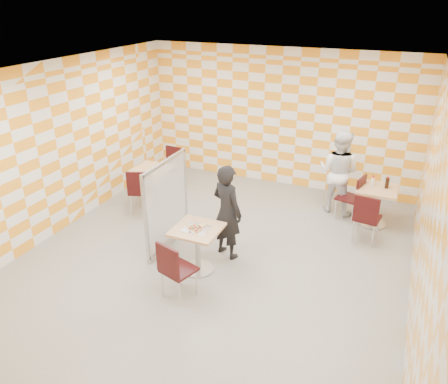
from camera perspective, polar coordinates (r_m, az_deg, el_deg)
name	(u,v)px	position (r m, az deg, el deg)	size (l,w,h in m)	color
room_shell	(227,163)	(7.03, 0.36, 3.80)	(7.00, 7.00, 7.00)	#999993
main_table	(197,242)	(6.76, -3.50, -6.54)	(0.70, 0.70, 0.75)	#DDB777
second_table	(376,200)	(8.53, 19.18, -0.99)	(0.70, 0.70, 0.75)	#DDB777
empty_table	(153,179)	(9.08, -9.29, 1.70)	(0.70, 0.70, 0.75)	#DDB777
chair_main_front	(174,267)	(6.16, -6.58, -9.71)	(0.53, 0.53, 0.92)	black
chair_second_front	(367,215)	(7.83, 18.13, -2.89)	(0.47, 0.48, 0.92)	black
chair_second_side	(354,195)	(8.55, 16.65, -0.32)	(0.52, 0.51, 0.92)	black
chair_empty_near	(139,188)	(8.60, -10.99, 0.47)	(0.54, 0.55, 0.92)	black
chair_empty_far	(172,164)	(9.70, -6.78, 3.59)	(0.44, 0.45, 0.92)	black
partition	(167,203)	(7.36, -7.49, -1.46)	(0.08, 1.38, 1.55)	white
man_dark	(227,212)	(7.00, 0.40, -2.60)	(0.58, 0.38, 1.59)	black
man_white	(338,172)	(8.75, 14.73, 2.59)	(0.81, 0.63, 1.67)	white
pizza_on_foil	(196,228)	(6.61, -3.62, -4.68)	(0.40, 0.40, 0.04)	silver
sport_bottle	(373,181)	(8.47, 18.85, 1.32)	(0.06, 0.06, 0.20)	white
soda_bottle	(387,183)	(8.45, 20.53, 1.13)	(0.07, 0.07, 0.23)	black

